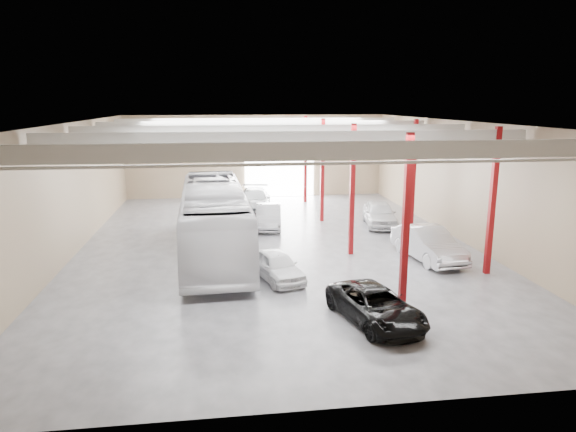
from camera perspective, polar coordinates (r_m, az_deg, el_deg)
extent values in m
cube|color=#48484D|center=(29.39, -1.24, -3.39)|extent=(22.00, 32.00, 0.01)
cube|color=beige|center=(28.28, -1.31, 10.38)|extent=(22.00, 32.00, 0.12)
cube|color=#756049|center=(44.43, -3.57, 6.63)|extent=(22.00, 0.12, 7.00)
cube|color=#756049|center=(13.29, 6.47, -7.67)|extent=(22.00, 0.12, 7.00)
cube|color=#756049|center=(29.53, -23.02, 2.64)|extent=(0.12, 32.00, 7.00)
cube|color=#756049|center=(31.76, 18.90, 3.60)|extent=(0.12, 32.00, 7.00)
cube|color=white|center=(44.58, -0.97, 5.38)|extent=(6.00, 0.20, 5.00)
cube|color=maroon|center=(19.90, 12.95, -1.07)|extent=(0.25, 0.25, 7.00)
cube|color=maroon|center=(27.37, 7.14, 2.84)|extent=(0.25, 0.25, 7.00)
cube|color=maroon|center=(35.08, 3.84, 5.04)|extent=(0.25, 0.25, 7.00)
cube|color=maroon|center=(41.91, 1.94, 6.29)|extent=(0.25, 0.25, 7.00)
cube|color=maroon|center=(25.84, 21.76, 1.46)|extent=(0.25, 0.25, 7.00)
cube|color=maroon|center=(34.78, 13.77, 4.64)|extent=(0.25, 0.25, 7.00)
cube|color=beige|center=(16.45, 3.35, 7.21)|extent=(21.60, 0.15, 0.60)
cube|color=beige|center=(16.50, 3.34, 5.83)|extent=(21.60, 0.10, 0.10)
cube|color=beige|center=(22.36, 0.42, 8.65)|extent=(21.60, 0.15, 0.60)
cube|color=beige|center=(22.39, 0.42, 7.62)|extent=(21.60, 0.10, 0.10)
cube|color=beige|center=(28.30, -1.30, 9.47)|extent=(21.60, 0.15, 0.60)
cube|color=beige|center=(28.32, -1.30, 8.66)|extent=(21.60, 0.10, 0.10)
cube|color=beige|center=(34.26, -2.43, 10.00)|extent=(21.60, 0.15, 0.60)
cube|color=beige|center=(34.28, -2.42, 9.33)|extent=(21.60, 0.10, 0.10)
cube|color=beige|center=(40.23, -3.22, 10.37)|extent=(21.60, 0.15, 0.60)
cube|color=beige|center=(40.25, -3.21, 9.81)|extent=(21.60, 0.10, 0.10)
imported|color=silver|center=(27.59, -8.22, -0.40)|extent=(3.76, 14.09, 3.90)
imported|color=black|center=(19.66, 9.72, -9.80)|extent=(3.28, 5.13, 1.32)
imported|color=white|center=(23.84, -1.23, -5.55)|extent=(2.64, 4.21, 1.34)
imported|color=#A4A3A8|center=(33.54, -2.17, -0.05)|extent=(2.08, 4.74, 1.51)
imported|color=gray|center=(38.55, -3.77, 1.74)|extent=(2.95, 6.07, 1.70)
imported|color=silver|center=(27.74, 15.31, -2.98)|extent=(2.45, 5.40, 1.72)
imported|color=silver|center=(34.65, 10.13, 0.27)|extent=(2.64, 5.01, 1.63)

